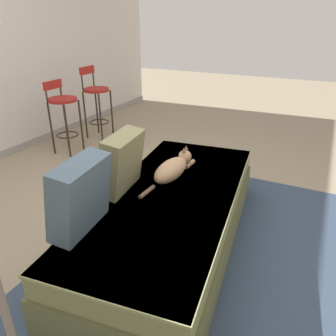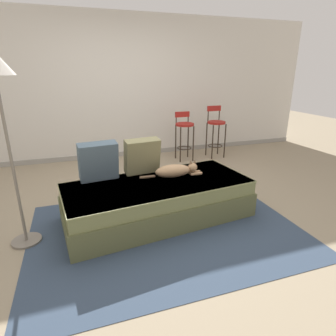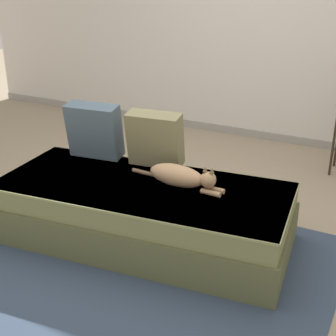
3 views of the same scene
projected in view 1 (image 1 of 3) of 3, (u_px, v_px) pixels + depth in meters
name	position (u px, v px, depth m)	size (l,w,h in m)	color
ground_plane	(127.00, 229.00, 2.69)	(16.00, 16.00, 0.00)	gray
area_rug	(208.00, 254.00, 2.41)	(2.78, 2.01, 0.01)	#334256
couch	(171.00, 219.00, 2.44)	(2.17, 1.15, 0.44)	brown
throw_pillow_corner	(80.00, 196.00, 1.87)	(0.45, 0.26, 0.44)	#4C6070
throw_pillow_middle	(122.00, 162.00, 2.32)	(0.43, 0.26, 0.43)	#847F56
cat	(173.00, 168.00, 2.56)	(0.74, 0.19, 0.19)	tan
bar_stool_near_window	(63.00, 109.00, 4.00)	(0.34, 0.34, 0.89)	#2D2319
bar_stool_by_doorway	(96.00, 98.00, 4.53)	(0.34, 0.34, 0.98)	#2D2319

